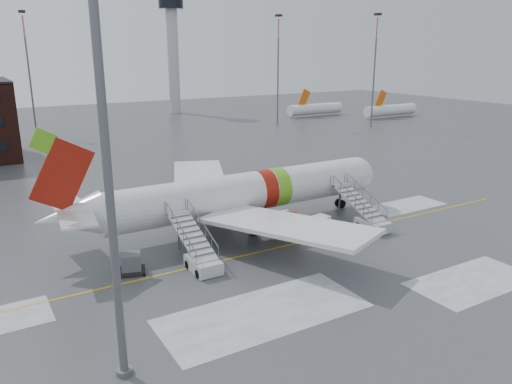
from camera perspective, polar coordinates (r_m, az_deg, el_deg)
ground at (r=44.44m, az=0.73°, el=-6.22°), size 260.00×260.00×0.00m
airliner at (r=47.84m, az=-2.20°, el=-0.26°), size 35.03×32.97×11.18m
airstair_fwd at (r=49.64m, az=12.62°, el=-2.89°), size 2.05×7.70×3.48m
airstair_aft at (r=40.17m, az=-6.52°, el=-7.17°), size 2.05×7.70×3.48m
pushback_tug at (r=48.27m, az=7.65°, el=-3.65°), size 2.97×2.45×1.57m
uld_container at (r=40.16m, az=-14.06°, el=-8.03°), size 2.37×2.01×1.66m
light_mast_near at (r=24.51m, az=-16.87°, el=5.52°), size 1.20×1.20×24.33m
control_tower at (r=139.93m, az=-9.53°, el=16.57°), size 6.40×6.40×30.00m
light_mast_far_ne at (r=116.05m, az=2.54°, el=14.50°), size 1.20×1.20×24.25m
light_mast_far_n at (r=113.93m, az=-24.59°, el=13.09°), size 1.20×1.20×24.25m
light_mast_far_e at (r=115.04m, az=13.41°, el=14.08°), size 1.20×1.20×24.25m
distant_aircraft at (r=130.99m, az=9.59°, el=8.39°), size 35.00×18.00×8.00m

